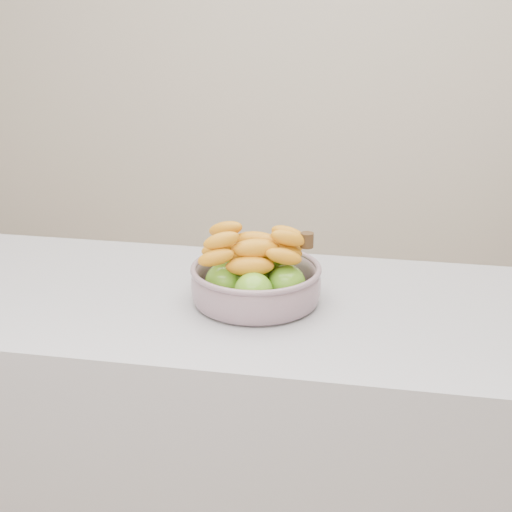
{
  "coord_description": "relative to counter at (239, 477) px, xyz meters",
  "views": [
    {
      "loc": [
        0.29,
        -1.76,
        1.51
      ],
      "look_at": [
        0.04,
        -0.43,
        1.0
      ],
      "focal_mm": 50.0,
      "sensor_mm": 36.0,
      "label": 1
    }
  ],
  "objects": [
    {
      "name": "counter",
      "position": [
        0.0,
        0.0,
        0.0
      ],
      "size": [
        2.0,
        0.6,
        0.9
      ],
      "primitive_type": "cube",
      "color": "gray",
      "rests_on": "ground"
    },
    {
      "name": "ground",
      "position": [
        0.0,
        0.43,
        -0.45
      ],
      "size": [
        4.0,
        4.0,
        0.0
      ],
      "primitive_type": "plane",
      "color": "#8D7456",
      "rests_on": "ground"
    },
    {
      "name": "fruit_bowl",
      "position": [
        0.04,
        -0.0,
        0.5
      ],
      "size": [
        0.27,
        0.27,
        0.15
      ],
      "rotation": [
        0.0,
        0.0,
        0.11
      ],
      "color": "#8F9CAC",
      "rests_on": "counter"
    }
  ]
}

